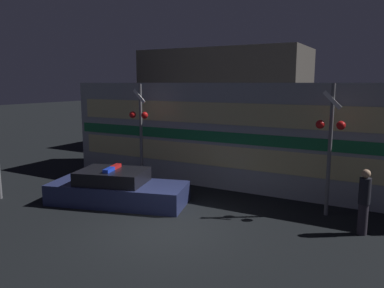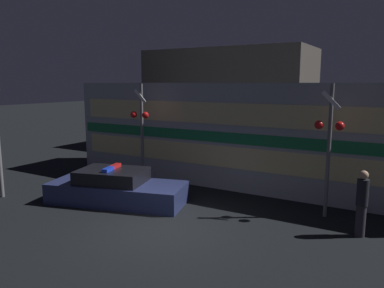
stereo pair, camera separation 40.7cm
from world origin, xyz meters
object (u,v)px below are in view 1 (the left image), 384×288
(pedestrian, at_px, (364,201))
(crossing_signal_near, at_px, (330,140))
(train, at_px, (254,134))
(police_car, at_px, (117,189))

(pedestrian, bearing_deg, crossing_signal_near, 136.98)
(train, xyz_separation_m, pedestrian, (4.48, -3.72, -1.13))
(police_car, bearing_deg, train, 40.64)
(police_car, height_order, crossing_signal_near, crossing_signal_near)
(crossing_signal_near, bearing_deg, police_car, -161.63)
(train, distance_m, police_car, 6.05)
(train, relative_size, police_car, 3.21)
(pedestrian, height_order, crossing_signal_near, crossing_signal_near)
(police_car, xyz_separation_m, pedestrian, (7.73, 1.13, 0.46))
(train, distance_m, crossing_signal_near, 4.29)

